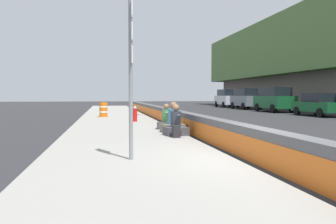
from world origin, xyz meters
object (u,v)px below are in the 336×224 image
(seated_person_rear, at_px, (166,121))
(parked_car_farther, at_px, (227,98))
(seated_person_foreground, at_px, (176,126))
(parked_car_midline, at_px, (274,99))
(fire_hydrant, at_px, (135,113))
(route_sign_post, at_px, (131,65))
(construction_barrel, at_px, (103,110))
(seated_person_middle, at_px, (173,123))
(backpack, at_px, (176,132))
(parked_car_far, at_px, (246,99))
(parked_car_fourth, at_px, (319,105))

(seated_person_rear, bearing_deg, parked_car_farther, -24.80)
(seated_person_foreground, xyz_separation_m, parked_car_midline, (17.64, -12.94, 0.70))
(fire_hydrant, relative_size, seated_person_rear, 0.83)
(route_sign_post, xyz_separation_m, construction_barrel, (15.30, 0.65, -1.61))
(route_sign_post, relative_size, seated_person_middle, 3.08)
(seated_person_foreground, bearing_deg, seated_person_middle, -5.97)
(fire_hydrant, relative_size, parked_car_farther, 0.18)
(seated_person_middle, distance_m, construction_barrel, 10.33)
(seated_person_rear, relative_size, construction_barrel, 1.12)
(seated_person_rear, relative_size, backpack, 2.66)
(route_sign_post, xyz_separation_m, fire_hydrant, (10.97, -1.03, -1.65))
(route_sign_post, xyz_separation_m, parked_car_far, (28.58, -14.88, -1.05))
(seated_person_rear, bearing_deg, fire_hydrant, 12.94)
(fire_hydrant, relative_size, construction_barrel, 0.93)
(seated_person_foreground, distance_m, parked_car_midline, 21.88)
(route_sign_post, distance_m, construction_barrel, 15.40)
(parked_car_fourth, height_order, parked_car_farther, parked_car_farther)
(route_sign_post, height_order, parked_car_farther, route_sign_post)
(fire_hydrant, xyz_separation_m, seated_person_foreground, (-6.58, -0.89, -0.10))
(route_sign_post, xyz_separation_m, parked_car_midline, (22.02, -14.86, -1.05))
(fire_hydrant, bearing_deg, seated_person_middle, -170.11)
(seated_person_middle, xyz_separation_m, parked_car_fourth, (10.21, -13.02, 0.36))
(seated_person_middle, relative_size, construction_barrel, 1.23)
(fire_hydrant, xyz_separation_m, seated_person_rear, (-4.20, -0.97, -0.12))
(parked_car_farther, bearing_deg, construction_barrel, 141.30)
(route_sign_post, distance_m, fire_hydrant, 11.14)
(backpack, bearing_deg, parked_car_midline, -35.52)
(construction_barrel, relative_size, parked_car_far, 0.20)
(fire_hydrant, bearing_deg, parked_car_farther, -30.30)
(fire_hydrant, distance_m, parked_car_midline, 17.71)
(parked_car_midline, bearing_deg, route_sign_post, 146.00)
(construction_barrel, xyz_separation_m, parked_car_far, (13.28, -15.53, 0.56))
(parked_car_fourth, xyz_separation_m, parked_car_far, (13.05, 0.16, 0.32))
(seated_person_rear, bearing_deg, seated_person_middle, -179.24)
(seated_person_foreground, height_order, parked_car_far, parked_car_far)
(parked_car_fourth, distance_m, parked_car_far, 13.05)
(route_sign_post, relative_size, parked_car_midline, 0.75)
(fire_hydrant, bearing_deg, parked_car_fourth, -71.95)
(parked_car_far, bearing_deg, backpack, 152.23)
(construction_barrel, xyz_separation_m, parked_car_midline, (6.72, -15.50, 0.56))
(seated_person_rear, xyz_separation_m, parked_car_fourth, (8.77, -13.04, 0.39))
(parked_car_farther, bearing_deg, seated_person_middle, 156.31)
(parked_car_midline, bearing_deg, fire_hydrant, 128.65)
(seated_person_rear, bearing_deg, parked_car_fourth, -56.09)
(backpack, xyz_separation_m, parked_car_fourth, (11.80, -13.24, 0.53))
(seated_person_middle, bearing_deg, backpack, 172.21)
(seated_person_foreground, distance_m, seated_person_middle, 0.94)
(parked_car_midline, bearing_deg, backpack, 144.48)
(seated_person_foreground, height_order, seated_person_rear, seated_person_foreground)
(backpack, distance_m, parked_car_fourth, 17.74)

